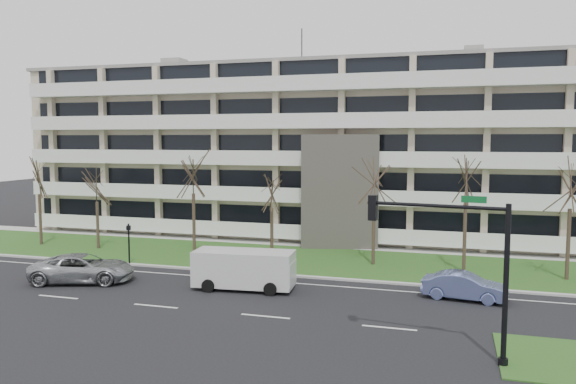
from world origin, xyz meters
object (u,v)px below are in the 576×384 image
(silver_pickup, at_px, (83,268))
(blue_sedan, at_px, (464,286))
(pedestrian_signal, at_px, (129,239))
(white_van, at_px, (245,266))
(traffic_signal, at_px, (456,254))

(silver_pickup, relative_size, blue_sedan, 1.36)
(blue_sedan, distance_m, pedestrian_signal, 22.08)
(white_van, xyz_separation_m, pedestrian_signal, (-9.84, 3.55, 0.50))
(silver_pickup, bearing_deg, pedestrian_signal, -19.87)
(pedestrian_signal, bearing_deg, silver_pickup, -109.73)
(blue_sedan, bearing_deg, white_van, 103.83)
(blue_sedan, relative_size, pedestrian_signal, 1.54)
(silver_pickup, distance_m, traffic_signal, 22.68)
(white_van, height_order, pedestrian_signal, pedestrian_signal)
(blue_sedan, height_order, traffic_signal, traffic_signal)
(white_van, relative_size, traffic_signal, 0.91)
(silver_pickup, distance_m, pedestrian_signal, 4.89)
(white_van, height_order, traffic_signal, traffic_signal)
(white_van, bearing_deg, blue_sedan, 1.33)
(silver_pickup, xyz_separation_m, pedestrian_signal, (0.20, 4.78, 0.99))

